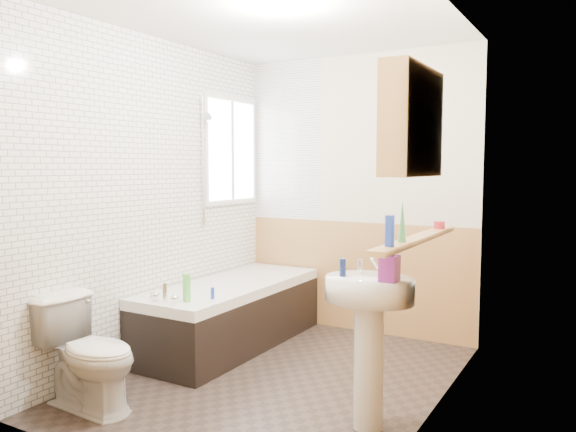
% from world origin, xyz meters
% --- Properties ---
extents(floor, '(2.80, 2.80, 0.00)m').
position_xyz_m(floor, '(0.00, 0.00, 0.00)').
color(floor, '#2B221E').
rests_on(floor, ground).
extents(ceiling, '(2.80, 2.80, 0.00)m').
position_xyz_m(ceiling, '(0.00, 0.00, 2.50)').
color(ceiling, white).
rests_on(ceiling, ground).
extents(wall_back, '(2.20, 0.02, 2.50)m').
position_xyz_m(wall_back, '(0.00, 1.41, 1.25)').
color(wall_back, beige).
rests_on(wall_back, ground).
extents(wall_front, '(2.20, 0.02, 2.50)m').
position_xyz_m(wall_front, '(0.00, -1.41, 1.25)').
color(wall_front, beige).
rests_on(wall_front, ground).
extents(wall_left, '(0.02, 2.80, 2.50)m').
position_xyz_m(wall_left, '(-1.11, 0.00, 1.25)').
color(wall_left, beige).
rests_on(wall_left, ground).
extents(wall_right, '(0.02, 2.80, 2.50)m').
position_xyz_m(wall_right, '(1.11, 0.00, 1.25)').
color(wall_right, beige).
rests_on(wall_right, ground).
extents(wainscot_right, '(0.01, 2.80, 1.00)m').
position_xyz_m(wainscot_right, '(1.09, 0.00, 0.50)').
color(wainscot_right, tan).
rests_on(wainscot_right, wall_right).
extents(wainscot_front, '(2.20, 0.01, 1.00)m').
position_xyz_m(wainscot_front, '(0.00, -1.39, 0.50)').
color(wainscot_front, tan).
rests_on(wainscot_front, wall_front).
extents(wainscot_back, '(2.20, 0.01, 1.00)m').
position_xyz_m(wainscot_back, '(0.00, 1.39, 0.50)').
color(wainscot_back, tan).
rests_on(wainscot_back, wall_back).
extents(tile_cladding_left, '(0.01, 2.80, 2.50)m').
position_xyz_m(tile_cladding_left, '(-1.09, 0.00, 1.25)').
color(tile_cladding_left, white).
rests_on(tile_cladding_left, wall_left).
extents(tile_return_back, '(0.75, 0.01, 1.50)m').
position_xyz_m(tile_return_back, '(-0.73, 1.39, 1.75)').
color(tile_return_back, white).
rests_on(tile_return_back, wall_back).
extents(window, '(0.03, 0.79, 0.99)m').
position_xyz_m(window, '(-1.06, 0.95, 1.65)').
color(window, white).
rests_on(window, wall_left).
extents(bathtub, '(0.70, 1.81, 0.68)m').
position_xyz_m(bathtub, '(-0.73, 0.46, 0.28)').
color(bathtub, black).
rests_on(bathtub, floor).
extents(shower_riser, '(0.10, 0.07, 1.11)m').
position_xyz_m(shower_riser, '(-1.04, 0.51, 1.65)').
color(shower_riser, silver).
rests_on(shower_riser, wall_left).
extents(toilet, '(0.72, 0.43, 0.69)m').
position_xyz_m(toilet, '(-0.76, -1.00, 0.35)').
color(toilet, white).
rests_on(toilet, floor).
extents(sink, '(0.51, 0.42, 0.99)m').
position_xyz_m(sink, '(0.84, -0.39, 0.63)').
color(sink, white).
rests_on(sink, floor).
extents(pine_shelf, '(0.10, 1.34, 0.03)m').
position_xyz_m(pine_shelf, '(1.04, -0.15, 1.09)').
color(pine_shelf, tan).
rests_on(pine_shelf, wall_right).
extents(medicine_cabinet, '(0.17, 0.68, 0.61)m').
position_xyz_m(medicine_cabinet, '(1.01, -0.22, 1.75)').
color(medicine_cabinet, tan).
rests_on(medicine_cabinet, wall_right).
extents(foam_can, '(0.06, 0.06, 0.16)m').
position_xyz_m(foam_can, '(1.04, -0.63, 1.18)').
color(foam_can, '#19339E').
rests_on(foam_can, pine_shelf).
extents(green_bottle, '(0.05, 0.05, 0.22)m').
position_xyz_m(green_bottle, '(1.04, -0.44, 1.21)').
color(green_bottle, '#388447').
rests_on(green_bottle, pine_shelf).
extents(black_jar, '(0.08, 0.08, 0.05)m').
position_xyz_m(black_jar, '(1.04, 0.32, 1.12)').
color(black_jar, maroon).
rests_on(black_jar, pine_shelf).
extents(soap_bottle, '(0.10, 0.21, 0.10)m').
position_xyz_m(soap_bottle, '(0.98, -0.44, 0.93)').
color(soap_bottle, purple).
rests_on(soap_bottle, sink).
extents(clear_bottle, '(0.04, 0.04, 0.10)m').
position_xyz_m(clear_bottle, '(0.70, -0.44, 0.93)').
color(clear_bottle, navy).
rests_on(clear_bottle, sink).
extents(blue_gel, '(0.06, 0.05, 0.20)m').
position_xyz_m(blue_gel, '(-0.61, -0.25, 0.64)').
color(blue_gel, '#59C647').
rests_on(blue_gel, bathtub).
extents(cream_jar, '(0.09, 0.09, 0.04)m').
position_xyz_m(cream_jar, '(-0.90, -0.26, 0.56)').
color(cream_jar, silver).
rests_on(cream_jar, bathtub).
extents(orange_bottle, '(0.03, 0.03, 0.09)m').
position_xyz_m(orange_bottle, '(-0.50, -0.09, 0.58)').
color(orange_bottle, '#19339E').
rests_on(orange_bottle, bathtub).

